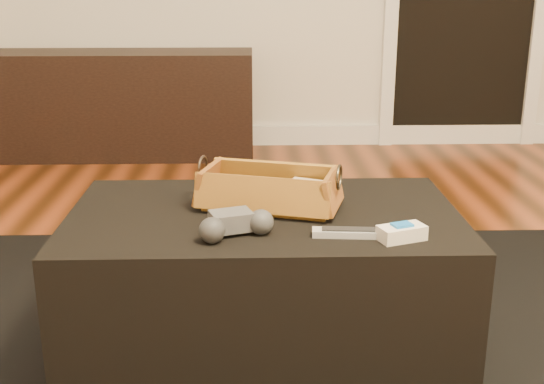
{
  "coord_description": "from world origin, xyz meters",
  "views": [
    {
      "loc": [
        0.02,
        -1.45,
        1.01
      ],
      "look_at": [
        0.06,
        0.18,
        0.49
      ],
      "focal_mm": 45.0,
      "sensor_mm": 36.0,
      "label": 1
    }
  ],
  "objects_px": {
    "ottoman": "(264,286)",
    "cream_gadget": "(402,232)",
    "silver_remote": "(349,233)",
    "game_controller": "(235,224)",
    "tv_remote": "(261,200)",
    "wicker_basket": "(269,192)",
    "media_cabinet": "(121,104)"
  },
  "relations": [
    {
      "from": "ottoman",
      "to": "game_controller",
      "type": "relative_size",
      "value": 5.22
    },
    {
      "from": "ottoman",
      "to": "tv_remote",
      "type": "distance_m",
      "value": 0.23
    },
    {
      "from": "silver_remote",
      "to": "tv_remote",
      "type": "bearing_deg",
      "value": 134.19
    },
    {
      "from": "wicker_basket",
      "to": "silver_remote",
      "type": "height_order",
      "value": "wicker_basket"
    },
    {
      "from": "ottoman",
      "to": "silver_remote",
      "type": "bearing_deg",
      "value": -42.46
    },
    {
      "from": "silver_remote",
      "to": "cream_gadget",
      "type": "bearing_deg",
      "value": -12.18
    },
    {
      "from": "ottoman",
      "to": "game_controller",
      "type": "distance_m",
      "value": 0.3
    },
    {
      "from": "media_cabinet",
      "to": "game_controller",
      "type": "relative_size",
      "value": 8.02
    },
    {
      "from": "game_controller",
      "to": "cream_gadget",
      "type": "height_order",
      "value": "game_controller"
    },
    {
      "from": "game_controller",
      "to": "cream_gadget",
      "type": "distance_m",
      "value": 0.38
    },
    {
      "from": "tv_remote",
      "to": "game_controller",
      "type": "distance_m",
      "value": 0.21
    },
    {
      "from": "tv_remote",
      "to": "cream_gadget",
      "type": "relative_size",
      "value": 1.61
    },
    {
      "from": "ottoman",
      "to": "cream_gadget",
      "type": "xyz_separation_m",
      "value": [
        0.31,
        -0.2,
        0.23
      ]
    },
    {
      "from": "ottoman",
      "to": "cream_gadget",
      "type": "distance_m",
      "value": 0.44
    },
    {
      "from": "game_controller",
      "to": "silver_remote",
      "type": "bearing_deg",
      "value": -1.98
    },
    {
      "from": "tv_remote",
      "to": "cream_gadget",
      "type": "xyz_separation_m",
      "value": [
        0.32,
        -0.23,
        -0.01
      ]
    },
    {
      "from": "media_cabinet",
      "to": "cream_gadget",
      "type": "relative_size",
      "value": 12.85
    },
    {
      "from": "ottoman",
      "to": "silver_remote",
      "type": "relative_size",
      "value": 5.79
    },
    {
      "from": "ottoman",
      "to": "cream_gadget",
      "type": "height_order",
      "value": "cream_gadget"
    },
    {
      "from": "cream_gadget",
      "to": "tv_remote",
      "type": "bearing_deg",
      "value": 143.92
    },
    {
      "from": "media_cabinet",
      "to": "tv_remote",
      "type": "distance_m",
      "value": 2.42
    },
    {
      "from": "game_controller",
      "to": "wicker_basket",
      "type": "bearing_deg",
      "value": 67.46
    },
    {
      "from": "ottoman",
      "to": "game_controller",
      "type": "height_order",
      "value": "game_controller"
    },
    {
      "from": "media_cabinet",
      "to": "wicker_basket",
      "type": "bearing_deg",
      "value": -70.37
    },
    {
      "from": "ottoman",
      "to": "cream_gadget",
      "type": "bearing_deg",
      "value": -33.08
    },
    {
      "from": "media_cabinet",
      "to": "silver_remote",
      "type": "xyz_separation_m",
      "value": [
        0.99,
        -2.49,
        0.14
      ]
    },
    {
      "from": "tv_remote",
      "to": "silver_remote",
      "type": "relative_size",
      "value": 1.11
    },
    {
      "from": "wicker_basket",
      "to": "game_controller",
      "type": "xyz_separation_m",
      "value": [
        -0.09,
        -0.21,
        -0.01
      ]
    },
    {
      "from": "silver_remote",
      "to": "cream_gadget",
      "type": "relative_size",
      "value": 1.45
    },
    {
      "from": "ottoman",
      "to": "wicker_basket",
      "type": "relative_size",
      "value": 2.49
    },
    {
      "from": "media_cabinet",
      "to": "wicker_basket",
      "type": "relative_size",
      "value": 3.83
    },
    {
      "from": "ottoman",
      "to": "cream_gadget",
      "type": "relative_size",
      "value": 8.37
    }
  ]
}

